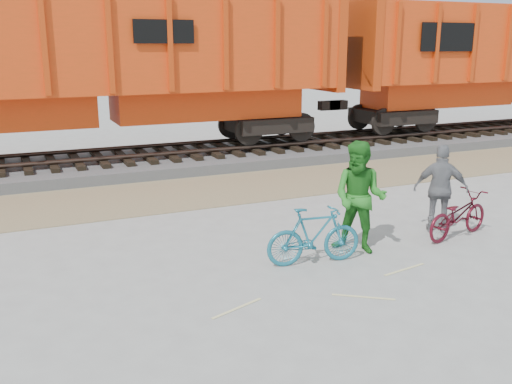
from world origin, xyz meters
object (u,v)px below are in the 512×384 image
bicycle_maroon (458,215)px  person_woman (441,189)px  hopper_car_right (504,58)px  bicycle_teal (314,236)px  hopper_car_center (101,63)px  person_man (360,198)px

bicycle_maroon → person_woman: 0.59m
hopper_car_right → person_woman: (-10.11, -8.29, -2.15)m
hopper_car_right → bicycle_teal: size_ratio=8.65×
hopper_car_center → bicycle_maroon: (4.99, -8.69, -2.57)m
bicycle_maroon → hopper_car_right: bearing=-61.9°
bicycle_teal → person_woman: person_woman is taller
bicycle_maroon → hopper_car_center: bearing=17.0°
hopper_car_center → hopper_car_right: (15.00, 0.00, 0.00)m
bicycle_teal → hopper_car_right: bearing=-48.3°
person_man → person_woman: bearing=57.1°
hopper_car_right → bicycle_maroon: hopper_car_right is taller
bicycle_teal → person_man: bearing=-70.7°
hopper_car_center → bicycle_teal: 9.31m
hopper_car_right → person_woman: size_ratio=8.20×
bicycle_teal → person_man: size_ratio=0.83×
hopper_car_right → bicycle_maroon: (-10.01, -8.69, -2.57)m
hopper_car_center → person_man: (2.86, -8.56, -2.03)m
hopper_car_right → bicycle_teal: 15.99m
bicycle_maroon → person_woman: bearing=1.1°
hopper_car_center → bicycle_teal: size_ratio=8.65×
hopper_car_center → bicycle_maroon: hopper_car_center is taller
bicycle_teal → bicycle_maroon: bearing=-80.6°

